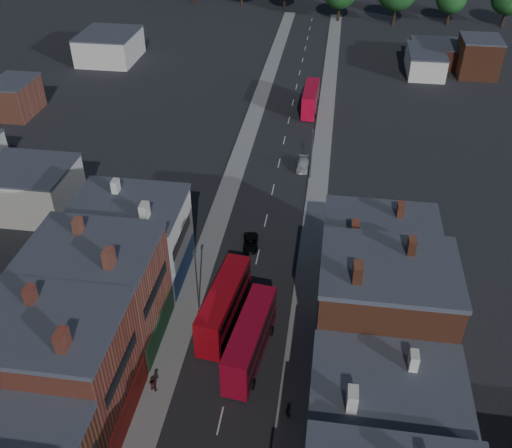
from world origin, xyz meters
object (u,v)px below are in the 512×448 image
(car_3, at_px, (303,165))
(ped_1, at_px, (153,383))
(car_2, at_px, (251,243))
(bus_2, at_px, (311,99))
(ped_3, at_px, (288,409))
(bus_0, at_px, (224,305))
(bus_1, at_px, (250,339))

(car_3, relative_size, ped_1, 2.53)
(car_2, height_order, car_3, car_3)
(bus_2, height_order, ped_3, bus_2)
(car_2, xyz_separation_m, ped_1, (-5.78, -23.62, 0.43))
(bus_0, distance_m, car_2, 14.05)
(bus_2, xyz_separation_m, ped_1, (-10.48, -66.02, -1.46))
(bus_1, xyz_separation_m, ped_3, (4.47, -6.47, -1.58))
(bus_2, height_order, ped_1, bus_2)
(ped_1, relative_size, ped_3, 0.94)
(car_2, bearing_deg, ped_1, -111.05)
(car_2, relative_size, car_3, 0.91)
(bus_0, distance_m, car_3, 35.23)
(bus_0, height_order, bus_2, bus_0)
(ped_3, bearing_deg, bus_1, 58.31)
(bus_1, xyz_separation_m, bus_2, (1.93, 60.65, -0.18))
(bus_1, relative_size, car_3, 2.60)
(bus_0, xyz_separation_m, car_3, (5.69, 34.70, -2.04))
(ped_3, bearing_deg, bus_0, 59.84)
(car_3, bearing_deg, bus_2, 90.35)
(bus_0, bearing_deg, bus_1, -44.69)
(bus_1, relative_size, car_2, 2.84)
(bus_0, bearing_deg, car_2, 94.09)
(bus_0, xyz_separation_m, bus_1, (3.47, -4.38, -0.05))
(car_2, bearing_deg, ped_3, -80.96)
(bus_0, height_order, ped_3, bus_0)
(bus_2, bearing_deg, bus_1, -90.53)
(car_2, bearing_deg, car_3, 69.21)
(bus_2, distance_m, ped_3, 67.18)
(ped_3, bearing_deg, bus_2, 25.81)
(car_3, distance_m, ped_1, 45.74)
(bus_0, distance_m, bus_2, 56.53)
(bus_1, xyz_separation_m, ped_1, (-8.55, -5.37, -1.64))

